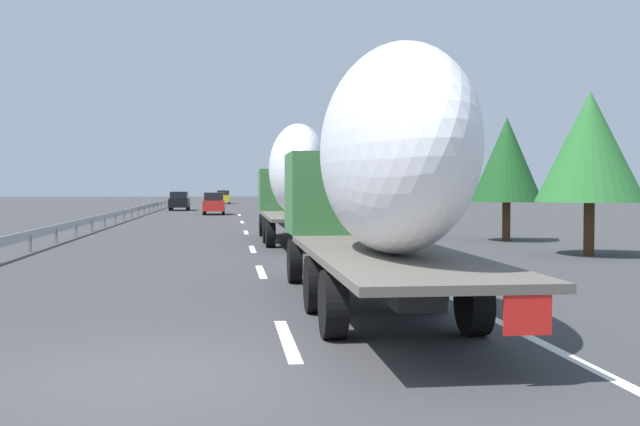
{
  "coord_description": "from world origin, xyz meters",
  "views": [
    {
      "loc": [
        -9.41,
        -0.94,
        2.3
      ],
      "look_at": [
        20.59,
        -4.52,
        1.26
      ],
      "focal_mm": 43.06,
      "sensor_mm": 36.0,
      "label": 1
    }
  ],
  "objects_px": {
    "car_yellow_coupe": "(223,197)",
    "road_sign": "(325,190)",
    "car_black_suv": "(179,201)",
    "car_red_compact": "(214,203)",
    "truck_trailing": "(378,171)",
    "truck_lead": "(295,179)"
  },
  "relations": [
    {
      "from": "truck_lead",
      "to": "truck_trailing",
      "type": "distance_m",
      "value": 17.35
    },
    {
      "from": "car_yellow_coupe",
      "to": "road_sign",
      "type": "bearing_deg",
      "value": -173.55
    },
    {
      "from": "car_yellow_coupe",
      "to": "car_black_suv",
      "type": "bearing_deg",
      "value": 171.84
    },
    {
      "from": "car_yellow_coupe",
      "to": "road_sign",
      "type": "distance_m",
      "value": 57.43
    },
    {
      "from": "car_black_suv",
      "to": "car_yellow_coupe",
      "type": "distance_m",
      "value": 28.25
    },
    {
      "from": "road_sign",
      "to": "truck_trailing",
      "type": "bearing_deg",
      "value": 174.5
    },
    {
      "from": "truck_lead",
      "to": "car_black_suv",
      "type": "height_order",
      "value": "truck_lead"
    },
    {
      "from": "truck_trailing",
      "to": "car_red_compact",
      "type": "relative_size",
      "value": 2.91
    },
    {
      "from": "car_red_compact",
      "to": "car_yellow_coupe",
      "type": "bearing_deg",
      "value": -0.73
    },
    {
      "from": "car_red_compact",
      "to": "road_sign",
      "type": "bearing_deg",
      "value": -158.54
    },
    {
      "from": "truck_trailing",
      "to": "car_black_suv",
      "type": "relative_size",
      "value": 2.78
    },
    {
      "from": "car_red_compact",
      "to": "road_sign",
      "type": "distance_m",
      "value": 19.04
    },
    {
      "from": "truck_trailing",
      "to": "car_black_suv",
      "type": "distance_m",
      "value": 61.76
    },
    {
      "from": "car_black_suv",
      "to": "car_red_compact",
      "type": "xyz_separation_m",
      "value": [
        -11.4,
        -3.51,
        -0.0
      ]
    },
    {
      "from": "truck_trailing",
      "to": "road_sign",
      "type": "relative_size",
      "value": 4.06
    },
    {
      "from": "car_black_suv",
      "to": "road_sign",
      "type": "distance_m",
      "value": 30.94
    },
    {
      "from": "car_black_suv",
      "to": "car_red_compact",
      "type": "bearing_deg",
      "value": -162.91
    },
    {
      "from": "truck_trailing",
      "to": "car_red_compact",
      "type": "height_order",
      "value": "truck_trailing"
    },
    {
      "from": "truck_trailing",
      "to": "car_black_suv",
      "type": "xyz_separation_m",
      "value": [
        61.3,
        7.36,
        -1.66
      ]
    },
    {
      "from": "truck_lead",
      "to": "car_yellow_coupe",
      "type": "distance_m",
      "value": 72.01
    },
    {
      "from": "car_black_suv",
      "to": "car_red_compact",
      "type": "distance_m",
      "value": 11.93
    },
    {
      "from": "truck_trailing",
      "to": "car_yellow_coupe",
      "type": "relative_size",
      "value": 2.74
    }
  ]
}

